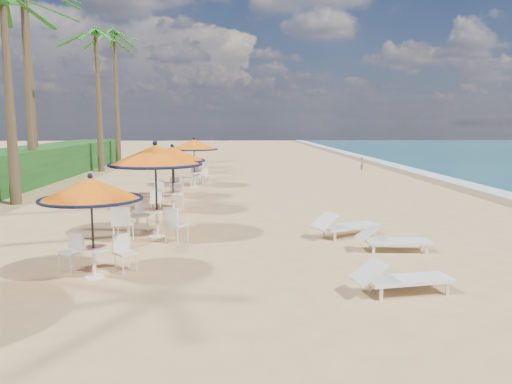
{
  "coord_description": "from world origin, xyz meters",
  "views": [
    {
      "loc": [
        -2.58,
        -10.2,
        3.11
      ],
      "look_at": [
        -1.97,
        3.61,
        1.2
      ],
      "focal_mm": 35.0,
      "sensor_mm": 36.0,
      "label": 1
    }
  ],
  "objects_px": {
    "lounger_mid": "(390,239)",
    "lounger_far": "(344,225)",
    "station_1": "(154,167)",
    "lounger_near": "(399,278)",
    "station_3": "(173,160)",
    "station_2": "(171,160)",
    "station_4": "(194,151)",
    "station_0": "(92,198)"
  },
  "relations": [
    {
      "from": "station_0",
      "to": "station_1",
      "type": "xyz_separation_m",
      "value": [
        0.69,
        3.5,
        0.31
      ]
    },
    {
      "from": "station_1",
      "to": "lounger_near",
      "type": "bearing_deg",
      "value": -42.91
    },
    {
      "from": "station_2",
      "to": "lounger_far",
      "type": "bearing_deg",
      "value": -38.53
    },
    {
      "from": "station_0",
      "to": "lounger_far",
      "type": "xyz_separation_m",
      "value": [
        5.86,
        3.36,
        -1.29
      ]
    },
    {
      "from": "station_1",
      "to": "station_4",
      "type": "bearing_deg",
      "value": 88.85
    },
    {
      "from": "station_2",
      "to": "lounger_far",
      "type": "relative_size",
      "value": 1.18
    },
    {
      "from": "station_0",
      "to": "station_2",
      "type": "xyz_separation_m",
      "value": [
        0.67,
        7.49,
        0.2
      ]
    },
    {
      "from": "station_4",
      "to": "lounger_far",
      "type": "height_order",
      "value": "station_4"
    },
    {
      "from": "station_1",
      "to": "station_2",
      "type": "bearing_deg",
      "value": 90.22
    },
    {
      "from": "lounger_mid",
      "to": "station_2",
      "type": "bearing_deg",
      "value": 139.9
    },
    {
      "from": "station_0",
      "to": "lounger_mid",
      "type": "relative_size",
      "value": 1.16
    },
    {
      "from": "station_3",
      "to": "lounger_mid",
      "type": "bearing_deg",
      "value": -55.35
    },
    {
      "from": "lounger_near",
      "to": "lounger_far",
      "type": "relative_size",
      "value": 0.94
    },
    {
      "from": "station_2",
      "to": "station_4",
      "type": "distance_m",
      "value": 7.17
    },
    {
      "from": "station_3",
      "to": "lounger_mid",
      "type": "height_order",
      "value": "station_3"
    },
    {
      "from": "station_2",
      "to": "lounger_near",
      "type": "xyz_separation_m",
      "value": [
        5.18,
        -8.79,
        -1.52
      ]
    },
    {
      "from": "station_3",
      "to": "station_4",
      "type": "distance_m",
      "value": 3.79
    },
    {
      "from": "lounger_mid",
      "to": "lounger_far",
      "type": "xyz_separation_m",
      "value": [
        -0.79,
        1.61,
        0.03
      ]
    },
    {
      "from": "lounger_far",
      "to": "station_1",
      "type": "bearing_deg",
      "value": 153.06
    },
    {
      "from": "station_3",
      "to": "lounger_near",
      "type": "height_order",
      "value": "station_3"
    },
    {
      "from": "station_4",
      "to": "station_3",
      "type": "bearing_deg",
      "value": -99.2
    },
    {
      "from": "lounger_near",
      "to": "lounger_mid",
      "type": "distance_m",
      "value": 3.14
    },
    {
      "from": "station_2",
      "to": "lounger_near",
      "type": "bearing_deg",
      "value": -59.49
    },
    {
      "from": "lounger_near",
      "to": "lounger_mid",
      "type": "bearing_deg",
      "value": 65.49
    },
    {
      "from": "station_4",
      "to": "lounger_near",
      "type": "bearing_deg",
      "value": -72.79
    },
    {
      "from": "lounger_near",
      "to": "station_4",
      "type": "bearing_deg",
      "value": 97.44
    },
    {
      "from": "station_1",
      "to": "station_4",
      "type": "relative_size",
      "value": 1.09
    },
    {
      "from": "station_3",
      "to": "station_4",
      "type": "bearing_deg",
      "value": 80.8
    },
    {
      "from": "station_0",
      "to": "station_2",
      "type": "height_order",
      "value": "station_2"
    },
    {
      "from": "lounger_mid",
      "to": "station_3",
      "type": "bearing_deg",
      "value": 128.42
    },
    {
      "from": "station_2",
      "to": "lounger_mid",
      "type": "relative_size",
      "value": 1.31
    },
    {
      "from": "station_0",
      "to": "lounger_far",
      "type": "bearing_deg",
      "value": 29.81
    },
    {
      "from": "station_3",
      "to": "station_0",
      "type": "bearing_deg",
      "value": -91.6
    },
    {
      "from": "lounger_mid",
      "to": "station_1",
      "type": "bearing_deg",
      "value": 167.32
    },
    {
      "from": "lounger_mid",
      "to": "lounger_far",
      "type": "relative_size",
      "value": 0.9
    },
    {
      "from": "station_2",
      "to": "station_4",
      "type": "relative_size",
      "value": 0.99
    },
    {
      "from": "station_1",
      "to": "lounger_mid",
      "type": "xyz_separation_m",
      "value": [
        5.96,
        -1.76,
        -1.63
      ]
    },
    {
      "from": "lounger_mid",
      "to": "lounger_near",
      "type": "bearing_deg",
      "value": -100.97
    },
    {
      "from": "station_1",
      "to": "lounger_far",
      "type": "distance_m",
      "value": 5.42
    },
    {
      "from": "station_0",
      "to": "station_2",
      "type": "relative_size",
      "value": 0.89
    },
    {
      "from": "station_0",
      "to": "lounger_mid",
      "type": "distance_m",
      "value": 7.0
    },
    {
      "from": "station_3",
      "to": "lounger_mid",
      "type": "distance_m",
      "value": 11.23
    }
  ]
}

